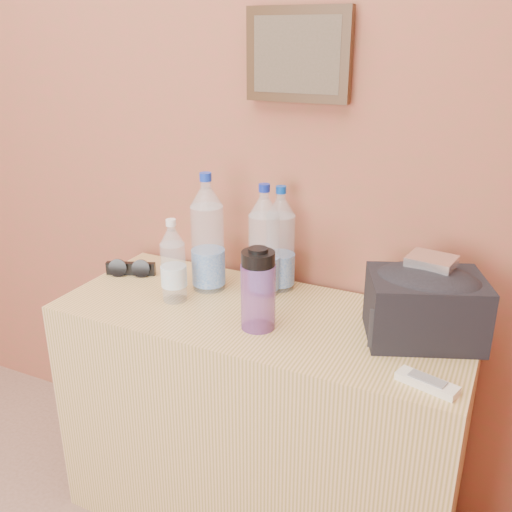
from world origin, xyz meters
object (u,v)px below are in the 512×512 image
(pet_large_c, at_px, (264,246))
(pet_small, at_px, (173,265))
(nalgene_bottle, at_px, (258,289))
(sunglasses, at_px, (131,269))
(ac_remote, at_px, (427,383))
(dresser, at_px, (260,419))
(pet_large_a, at_px, (208,239))
(pet_large_b, at_px, (280,244))
(toiletry_bag, at_px, (425,304))
(foil_packet, at_px, (432,261))

(pet_large_c, xyz_separation_m, pet_small, (-0.21, -0.16, -0.04))
(nalgene_bottle, height_order, sunglasses, nalgene_bottle)
(sunglasses, height_order, ac_remote, sunglasses)
(dresser, bearing_deg, pet_large_c, 111.01)
(sunglasses, distance_m, ac_remote, 1.01)
(pet_large_a, xyz_separation_m, pet_large_b, (0.19, 0.10, -0.02))
(ac_remote, bearing_deg, sunglasses, -177.47)
(pet_large_a, relative_size, pet_large_c, 1.07)
(dresser, relative_size, pet_large_c, 3.46)
(dresser, distance_m, toiletry_bag, 0.63)
(pet_large_a, distance_m, pet_small, 0.14)
(pet_large_b, xyz_separation_m, foil_packet, (0.45, -0.10, 0.06))
(pet_small, xyz_separation_m, foil_packet, (0.70, 0.11, 0.09))
(pet_small, bearing_deg, foil_packet, 9.14)
(pet_large_c, relative_size, nalgene_bottle, 1.49)
(dresser, distance_m, nalgene_bottle, 0.48)
(dresser, bearing_deg, sunglasses, 172.62)
(pet_large_b, bearing_deg, toiletry_bag, -15.83)
(ac_remote, bearing_deg, pet_large_c, 166.92)
(sunglasses, xyz_separation_m, toiletry_bag, (0.93, -0.01, 0.07))
(nalgene_bottle, xyz_separation_m, toiletry_bag, (0.40, 0.13, -0.02))
(dresser, distance_m, pet_large_a, 0.57)
(pet_large_b, distance_m, sunglasses, 0.50)
(nalgene_bottle, height_order, foil_packet, nalgene_bottle)
(pet_large_b, distance_m, pet_small, 0.32)
(pet_large_c, height_order, pet_small, pet_large_c)
(pet_large_b, relative_size, sunglasses, 2.01)
(nalgene_bottle, bearing_deg, pet_large_a, 146.36)
(pet_large_a, height_order, pet_large_c, pet_large_a)
(nalgene_bottle, xyz_separation_m, ac_remote, (0.46, -0.09, -0.10))
(pet_large_c, height_order, toiletry_bag, pet_large_c)
(pet_small, bearing_deg, toiletry_bag, 6.91)
(ac_remote, bearing_deg, nalgene_bottle, -175.16)
(pet_large_b, relative_size, ac_remote, 2.33)
(nalgene_bottle, bearing_deg, dresser, 110.99)
(pet_large_b, xyz_separation_m, nalgene_bottle, (0.05, -0.26, -0.03))
(nalgene_bottle, relative_size, ac_remote, 1.63)
(pet_large_a, bearing_deg, dresser, -21.30)
(foil_packet, bearing_deg, nalgene_bottle, -158.62)
(pet_large_b, xyz_separation_m, sunglasses, (-0.47, -0.12, -0.12))
(pet_large_b, bearing_deg, dresser, -83.72)
(dresser, bearing_deg, pet_large_a, 158.70)
(pet_small, bearing_deg, pet_large_c, 37.15)
(pet_large_c, bearing_deg, toiletry_bag, -9.03)
(pet_small, distance_m, nalgene_bottle, 0.30)
(ac_remote, distance_m, toiletry_bag, 0.24)
(pet_large_a, height_order, pet_large_b, pet_large_a)
(foil_packet, bearing_deg, toiletry_bag, -89.23)
(nalgene_bottle, distance_m, toiletry_bag, 0.42)
(pet_large_c, height_order, foil_packet, pet_large_c)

